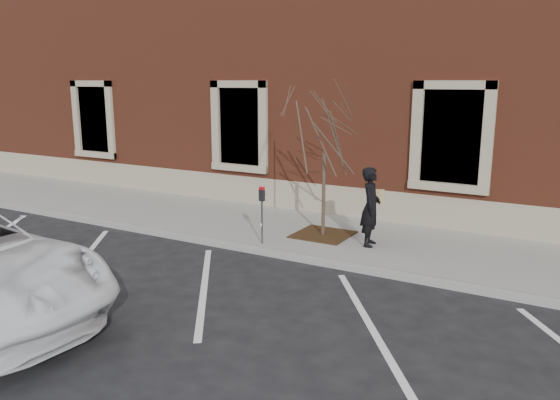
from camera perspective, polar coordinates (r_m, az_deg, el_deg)
The scene contains 9 objects.
ground at distance 11.91m, azimuth -1.44°, elevation -5.72°, with size 120.00×120.00×0.00m, color #28282B.
sidewalk_near at distance 13.35m, azimuth 2.46°, elevation -3.38°, with size 40.00×3.50×0.15m, color gray.
curb_near at distance 11.85m, azimuth -1.57°, elevation -5.44°, with size 40.00×0.12×0.15m, color #9E9E99.
parking_stripes at distance 10.20m, azimuth -7.93°, elevation -8.98°, with size 28.00×4.40×0.01m, color silver, non-canonical shape.
building_civic at distance 18.38m, azimuth 11.42°, elevation 13.06°, with size 40.00×8.62×8.00m.
man at distance 12.00m, azimuth 9.46°, elevation -0.71°, with size 0.63×0.41×1.73m, color black.
parking_meter at distance 11.97m, azimuth -1.90°, elevation -0.47°, with size 0.12×0.09×1.28m.
tree_grate at distance 12.86m, azimuth 4.50°, elevation -3.61°, with size 1.25×1.25×0.03m, color #422E15.
sapling at distance 12.40m, azimuth 4.70°, elevation 7.56°, with size 2.16×2.16×3.60m.
Camera 1 is at (5.88, -9.68, 3.69)m, focal length 35.00 mm.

